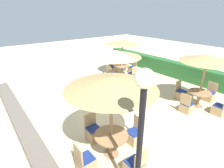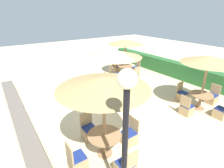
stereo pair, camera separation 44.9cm
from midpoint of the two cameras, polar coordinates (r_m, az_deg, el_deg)
name	(u,v)px [view 1 (the left image)]	position (r m, az deg, el deg)	size (l,w,h in m)	color
ground_plane	(102,104)	(8.61, -4.66, -6.51)	(40.00, 40.00, 0.00)	beige
hedge_row	(176,70)	(12.62, 19.34, 4.40)	(13.00, 0.70, 1.02)	#28602D
stone_border	(24,129)	(7.49, -28.38, -12.73)	(10.00, 0.56, 0.37)	#6B6056
lamp_post	(142,118)	(3.29, 5.75, -11.20)	(0.36, 0.36, 3.32)	black
parasol_center	(115,54)	(8.56, -0.65, 9.84)	(2.61, 2.61, 2.46)	#93704C
round_table_center	(114,86)	(9.08, -0.60, -0.56)	(1.19, 1.19, 0.74)	#93704C
patio_chair_center_south	(97,97)	(8.68, -6.26, -4.37)	(0.46, 0.46, 0.93)	tan
patio_chair_center_west	(103,85)	(10.06, -4.22, -0.37)	(0.46, 0.46, 0.93)	tan
patio_chair_center_east	(128,98)	(8.56, 3.84, -4.66)	(0.46, 0.46, 0.93)	tan
parasol_front_right	(111,83)	(4.62, -3.08, 0.25)	(2.54, 2.54, 2.60)	#93704C
round_table_front_right	(111,139)	(5.58, -2.67, -17.54)	(1.04, 1.04, 0.74)	#93704C
patio_chair_front_right_west	(93,132)	(6.41, -8.14, -15.29)	(0.46, 0.46, 0.93)	tan
patio_chair_front_right_south	(85,163)	(5.45, -11.29, -23.92)	(0.46, 0.46, 0.93)	tan
patio_chair_front_right_north	(134,136)	(6.22, 5.14, -16.48)	(0.46, 0.46, 0.93)	tan
patio_chair_front_right_east	(135,167)	(5.27, 4.76, -25.50)	(0.46, 0.46, 0.93)	tan
parasol_back_left	(122,42)	(11.76, 2.27, 13.58)	(2.28, 2.28, 2.51)	#93704C
round_table_back_left	(122,68)	(12.16, 2.15, 5.33)	(1.03, 1.03, 0.73)	#93704C
patio_chair_back_left_west	(113,69)	(12.93, -0.74, 4.98)	(0.46, 0.46, 0.93)	tan
patio_chair_back_left_east	(132,76)	(11.59, 5.52, 2.75)	(0.46, 0.46, 0.93)	tan
patio_chair_back_left_south	(111,75)	(11.62, -1.48, 2.90)	(0.46, 0.46, 0.93)	tan
patio_chair_back_left_north	(132,69)	(12.92, 5.58, 4.85)	(0.46, 0.46, 0.93)	tan
parasol_back_right	(207,58)	(8.45, 27.32, 7.44)	(2.30, 2.30, 2.50)	#93704C
round_table_back_right	(199,95)	(9.00, 25.35, -3.34)	(1.00, 1.00, 0.74)	#93704C
patio_chair_back_right_north	(209,96)	(9.96, 27.96, -3.37)	(0.46, 0.46, 0.93)	tan
patio_chair_back_right_east	(219,109)	(8.83, 30.37, -7.10)	(0.46, 0.46, 0.93)	tan
patio_chair_back_right_south	(186,107)	(8.39, 21.71, -6.98)	(0.46, 0.46, 0.93)	tan
patio_chair_back_right_west	(180,94)	(9.56, 20.22, -3.05)	(0.46, 0.46, 0.93)	tan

